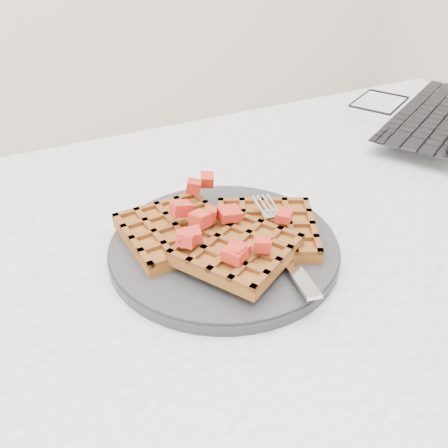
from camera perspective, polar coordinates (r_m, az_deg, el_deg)
name	(u,v)px	position (r m, az deg, el deg)	size (l,w,h in m)	color
table	(285,313)	(0.67, 6.98, -10.07)	(1.20, 0.80, 0.75)	silver
plate	(224,247)	(0.58, 0.00, -2.65)	(0.26, 0.26, 0.02)	#252527
waffles	(226,235)	(0.56, 0.19, -1.27)	(0.23, 0.21, 0.03)	brown
strawberry_pile	(224,213)	(0.55, 0.00, 1.21)	(0.15, 0.15, 0.02)	#940903
fork	(280,244)	(0.56, 6.38, -2.26)	(0.02, 0.18, 0.02)	silver
laptop	(429,105)	(0.97, 22.39, 12.50)	(0.42, 0.39, 0.24)	black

